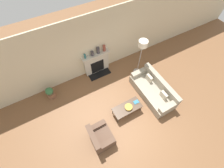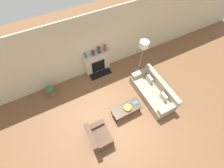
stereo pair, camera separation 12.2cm
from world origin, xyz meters
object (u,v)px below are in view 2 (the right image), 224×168
at_px(coffee_table, 126,108).
at_px(floor_lamp, 143,48).
at_px(mantel_vase_right, 105,48).
at_px(mantel_vase_left, 86,55).
at_px(potted_plant, 51,91).
at_px(book, 135,103).
at_px(couch, 153,91).
at_px(bowl, 128,108).
at_px(armchair_near, 98,136).
at_px(mantel_vase_center_right, 99,50).
at_px(mantel_vase_center_left, 93,53).
at_px(fireplace, 97,63).

relative_size(coffee_table, floor_lamp, 0.61).
distance_m(coffee_table, mantel_vase_right, 2.72).
bearing_deg(mantel_vase_left, potted_plant, -169.42).
distance_m(coffee_table, mantel_vase_left, 2.75).
height_order(book, mantel_vase_right, mantel_vase_right).
bearing_deg(potted_plant, mantel_vase_right, 7.18).
relative_size(couch, mantel_vase_left, 9.59).
bearing_deg(book, bowl, -170.14).
bearing_deg(floor_lamp, armchair_near, -146.18).
height_order(mantel_vase_left, mantel_vase_center_right, mantel_vase_center_right).
height_order(book, potted_plant, potted_plant).
distance_m(armchair_near, mantel_vase_center_left, 3.36).
xyz_separation_m(coffee_table, mantel_vase_center_right, (0.06, 2.56, 0.87)).
height_order(bowl, book, bowl).
bearing_deg(couch, book, -81.22).
xyz_separation_m(bowl, book, (0.40, 0.06, -0.04)).
relative_size(coffee_table, book, 5.26).
bearing_deg(potted_plant, fireplace, 8.16).
height_order(couch, mantel_vase_right, mantel_vase_right).
relative_size(fireplace, potted_plant, 2.22).
relative_size(mantel_vase_left, mantel_vase_right, 0.77).
height_order(book, floor_lamp, floor_lamp).
bearing_deg(floor_lamp, couch, -95.46).
height_order(floor_lamp, potted_plant, floor_lamp).
distance_m(book, potted_plant, 3.61).
distance_m(coffee_table, potted_plant, 3.30).
height_order(mantel_vase_center_left, mantel_vase_right, mantel_vase_right).
bearing_deg(couch, mantel_vase_left, -139.90).
relative_size(book, potted_plant, 0.38).
xyz_separation_m(fireplace, mantel_vase_center_left, (-0.13, 0.01, 0.67)).
height_order(bowl, mantel_vase_left, mantel_vase_left).
xyz_separation_m(fireplace, bowl, (0.12, -2.57, -0.07)).
relative_size(couch, mantel_vase_center_right, 7.01).
distance_m(book, mantel_vase_center_right, 2.69).
xyz_separation_m(couch, mantel_vase_center_right, (-1.38, 2.37, 0.96)).
distance_m(couch, mantel_vase_left, 3.24).
distance_m(fireplace, couch, 2.82).
relative_size(book, mantel_vase_left, 0.98).
relative_size(mantel_vase_left, mantel_vase_center_right, 0.73).
height_order(couch, coffee_table, couch).
distance_m(armchair_near, mantel_vase_left, 3.26).
bearing_deg(mantel_vase_right, floor_lamp, -39.91).
distance_m(mantel_vase_left, mantel_vase_right, 0.91).
height_order(coffee_table, potted_plant, potted_plant).
xyz_separation_m(book, mantel_vase_right, (-0.08, 2.53, 0.82)).
distance_m(couch, mantel_vase_center_left, 3.04).
bearing_deg(mantel_vase_right, bowl, -97.08).
relative_size(book, mantel_vase_center_left, 1.04).
bearing_deg(mantel_vase_left, fireplace, -1.80).
xyz_separation_m(mantel_vase_center_left, mantel_vase_center_right, (0.28, 0.00, 0.05)).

